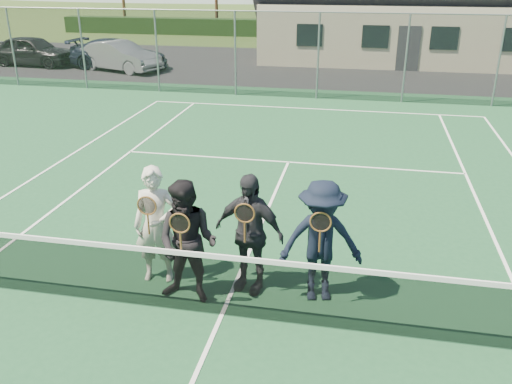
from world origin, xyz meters
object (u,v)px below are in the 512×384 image
(car_a, at_px, (33,51))
(player_a, at_px, (156,225))
(tennis_net, at_px, (221,283))
(player_b, at_px, (188,243))
(player_c, at_px, (249,233))
(car_b, at_px, (120,56))
(car_c, at_px, (119,54))
(player_d, at_px, (321,242))

(car_a, bearing_deg, player_a, -138.92)
(tennis_net, height_order, player_a, player_a)
(car_a, relative_size, player_b, 2.31)
(player_a, bearing_deg, player_c, 1.25)
(car_a, height_order, car_b, car_a)
(car_c, bearing_deg, car_a, 95.12)
(tennis_net, bearing_deg, player_a, 147.60)
(player_b, xyz_separation_m, player_c, (0.76, 0.47, 0.00))
(car_a, xyz_separation_m, player_a, (12.89, -17.22, 0.21))
(car_a, relative_size, tennis_net, 0.36)
(tennis_net, relative_size, player_c, 6.49)
(player_a, xyz_separation_m, player_b, (0.63, -0.44, -0.00))
(player_b, height_order, player_c, same)
(player_b, bearing_deg, tennis_net, -29.32)
(car_a, bearing_deg, tennis_net, -137.68)
(car_b, bearing_deg, player_b, -132.92)
(car_b, height_order, player_c, player_c)
(tennis_net, distance_m, player_a, 1.44)
(player_b, bearing_deg, car_a, 127.44)
(player_b, bearing_deg, player_d, 12.42)
(car_b, height_order, car_c, car_c)
(player_d, bearing_deg, player_a, 178.99)
(tennis_net, xyz_separation_m, player_b, (-0.54, 0.30, 0.38))
(car_a, bearing_deg, car_c, -85.80)
(player_c, bearing_deg, car_c, 119.84)
(player_a, distance_m, player_c, 1.39)
(player_c, xyz_separation_m, player_d, (1.03, -0.07, -0.00))
(car_b, height_order, player_b, player_b)
(tennis_net, relative_size, player_a, 6.49)
(player_c, relative_size, player_d, 1.00)
(car_b, xyz_separation_m, player_d, (10.60, -16.73, 0.26))
(car_b, distance_m, tennis_net, 19.78)
(tennis_net, xyz_separation_m, player_c, (0.22, 0.77, 0.38))
(player_a, height_order, player_b, same)
(car_a, distance_m, player_b, 22.24)
(car_b, relative_size, car_c, 0.87)
(car_c, distance_m, player_a, 19.19)
(car_b, distance_m, player_c, 19.21)
(car_b, xyz_separation_m, player_c, (9.57, -16.66, 0.26))
(car_c, bearing_deg, car_b, -145.99)
(player_b, bearing_deg, player_c, 31.56)
(car_c, distance_m, player_c, 19.82)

